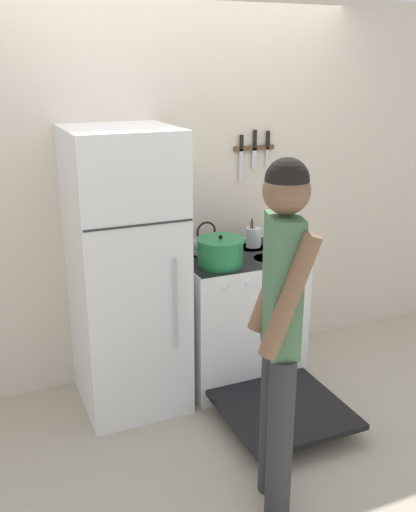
{
  "coord_description": "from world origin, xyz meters",
  "views": [
    {
      "loc": [
        -1.3,
        -3.58,
        2.11
      ],
      "look_at": [
        0.03,
        -0.47,
        0.98
      ],
      "focal_mm": 40.0,
      "sensor_mm": 36.0,
      "label": 1
    }
  ],
  "objects_px": {
    "stove_range": "(238,319)",
    "dutch_oven_pot": "(220,252)",
    "utensil_jar": "(253,237)",
    "person": "(281,322)",
    "refrigerator": "(126,273)",
    "tea_kettle": "(206,244)"
  },
  "relations": [
    {
      "from": "refrigerator",
      "to": "tea_kettle",
      "type": "relative_size",
      "value": 7.87
    },
    {
      "from": "refrigerator",
      "to": "person",
      "type": "distance_m",
      "value": 1.27
    },
    {
      "from": "dutch_oven_pot",
      "to": "tea_kettle",
      "type": "xyz_separation_m",
      "value": [
        0.01,
        0.26,
        -0.02
      ]
    },
    {
      "from": "dutch_oven_pot",
      "to": "tea_kettle",
      "type": "bearing_deg",
      "value": 86.92
    },
    {
      "from": "tea_kettle",
      "to": "refrigerator",
      "type": "bearing_deg",
      "value": -166.85
    },
    {
      "from": "tea_kettle",
      "to": "stove_range",
      "type": "bearing_deg",
      "value": -45.72
    },
    {
      "from": "dutch_oven_pot",
      "to": "tea_kettle",
      "type": "relative_size",
      "value": 1.53
    },
    {
      "from": "utensil_jar",
      "to": "person",
      "type": "relative_size",
      "value": 0.14
    },
    {
      "from": "tea_kettle",
      "to": "person",
      "type": "height_order",
      "value": "person"
    },
    {
      "from": "tea_kettle",
      "to": "person",
      "type": "relative_size",
      "value": 0.13
    },
    {
      "from": "stove_range",
      "to": "tea_kettle",
      "type": "distance_m",
      "value": 0.57
    },
    {
      "from": "stove_range",
      "to": "dutch_oven_pot",
      "type": "bearing_deg",
      "value": -152.73
    },
    {
      "from": "refrigerator",
      "to": "person",
      "type": "height_order",
      "value": "refrigerator"
    },
    {
      "from": "refrigerator",
      "to": "tea_kettle",
      "type": "xyz_separation_m",
      "value": [
        0.6,
        0.14,
        0.07
      ]
    },
    {
      "from": "refrigerator",
      "to": "dutch_oven_pot",
      "type": "relative_size",
      "value": 5.15
    },
    {
      "from": "dutch_oven_pot",
      "to": "person",
      "type": "distance_m",
      "value": 1.1
    },
    {
      "from": "refrigerator",
      "to": "person",
      "type": "bearing_deg",
      "value": -71.74
    },
    {
      "from": "stove_range",
      "to": "dutch_oven_pot",
      "type": "xyz_separation_m",
      "value": [
        -0.18,
        -0.09,
        0.54
      ]
    },
    {
      "from": "dutch_oven_pot",
      "to": "utensil_jar",
      "type": "distance_m",
      "value": 0.46
    },
    {
      "from": "dutch_oven_pot",
      "to": "person",
      "type": "xyz_separation_m",
      "value": [
        -0.19,
        -1.08,
        0.01
      ]
    },
    {
      "from": "person",
      "to": "dutch_oven_pot",
      "type": "bearing_deg",
      "value": 6.92
    },
    {
      "from": "stove_range",
      "to": "utensil_jar",
      "type": "distance_m",
      "value": 0.58
    }
  ]
}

